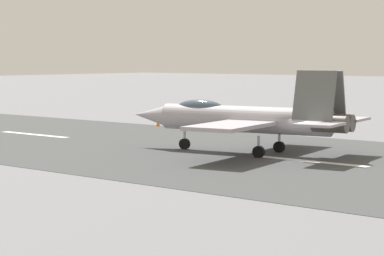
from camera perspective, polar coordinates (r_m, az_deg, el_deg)
ground_plane at (r=49.22m, az=7.92°, el=-2.35°), size 400.00×400.00×0.00m
runway_strip at (r=49.21m, az=7.94°, el=-2.34°), size 240.00×26.00×0.02m
fighter_jet at (r=52.24m, az=3.95°, el=0.71°), size 16.64×14.61×5.54m
crew_person at (r=68.69m, az=-0.08°, el=0.53°), size 0.33×0.69×1.73m
marker_cone_mid at (r=67.11m, az=3.44°, el=-0.09°), size 0.44×0.44×0.55m
marker_cone_far at (r=72.98m, az=-2.47°, el=0.34°), size 0.44×0.44×0.55m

